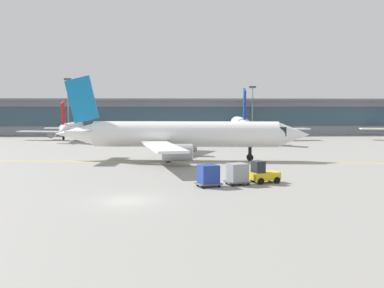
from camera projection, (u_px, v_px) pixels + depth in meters
The scene contains 11 objects.
ground_plane at pixel (127, 201), 33.30m from camera, with size 400.00×400.00×0.00m, color gray.
taxiway_centreline_stripe at pixel (186, 162), 57.41m from camera, with size 110.00×0.36×0.01m, color yellow.
terminal_concourse at pixel (162, 116), 121.38m from camera, with size 201.71×11.00×9.60m.
gate_airplane_1 at pixel (72, 128), 99.57m from camera, with size 23.79×25.62×8.48m.
gate_airplane_2 at pixel (240, 125), 98.91m from camera, with size 30.72×33.16×10.98m.
taxiing_regional_jet at pixel (182, 135), 59.16m from camera, with size 34.27×31.73×11.35m.
baggage_tug at pixel (263, 173), 41.19m from camera, with size 2.92×2.29×2.10m.
cargo_dolly_lead at pixel (237, 173), 40.21m from camera, with size 2.51×2.20×1.94m.
cargo_dolly_trailing at pixel (208, 175), 39.16m from camera, with size 2.51×2.20×1.94m.
apron_light_mast_1 at pixel (68, 104), 113.64m from camera, with size 1.80×0.36×14.72m.
apron_light_mast_2 at pixel (252, 108), 115.99m from camera, with size 1.80×0.36×12.84m.
Camera 1 is at (3.64, -33.02, 6.85)m, focal length 41.53 mm.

